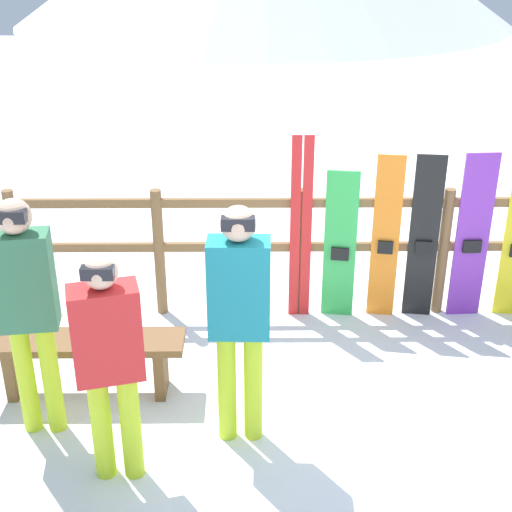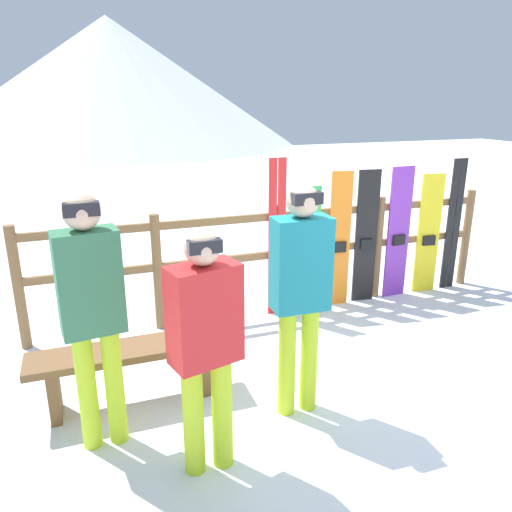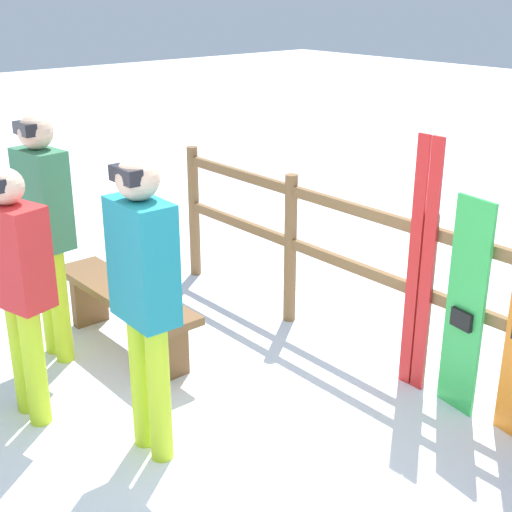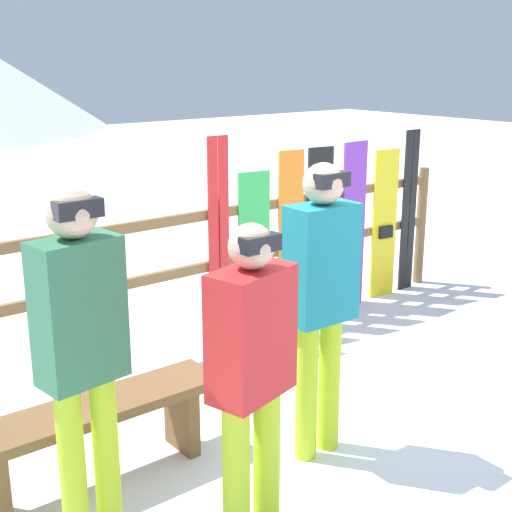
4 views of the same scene
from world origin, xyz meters
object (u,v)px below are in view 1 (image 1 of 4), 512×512
Objects in this scene: snowboard_orange at (385,239)px; person_teal at (239,309)px; snowboard_black_stripe at (424,239)px; snowboard_purple at (472,238)px; person_plaid_green at (26,301)px; ski_pair_red at (301,230)px; person_red at (109,355)px; snowboard_green at (340,246)px; bench at (86,352)px.

person_teal is at bearing -126.51° from snowboard_orange.
snowboard_black_stripe is 0.99× the size of snowboard_purple.
person_plaid_green reaches higher than snowboard_purple.
ski_pair_red is at bearing 73.26° from person_teal.
person_red reaches higher than snowboard_green.
bench is at bearing -154.06° from snowboard_orange.
bench is at bearing -156.87° from snowboard_black_stripe.
snowboard_black_stripe is (2.86, 1.22, 0.42)m from bench.
person_red is 1.14× the size of snowboard_green.
person_plaid_green reaches higher than snowboard_green.
snowboard_green is (0.89, 1.76, -0.35)m from person_teal.
person_plaid_green is 1.26× the size of snowboard_green.
person_teal is 0.91m from person_red.
snowboard_orange is (0.41, 0.00, 0.07)m from snowboard_green.
person_plaid_green is 1.03× the size of ski_pair_red.
snowboard_orange is at bearing -0.25° from ski_pair_red.
person_teal is at bearing -3.76° from person_plaid_green.
person_plaid_green is 1.14× the size of snowboard_purple.
snowboard_purple reaches higher than bench.
ski_pair_red is 1.10× the size of snowboard_purple.
person_plaid_green is at bearing -154.77° from snowboard_purple.
person_red is 1.04× the size of snowboard_black_stripe.
snowboard_orange is (2.11, 2.15, -0.17)m from person_red.
snowboard_black_stripe is at bearing 0.01° from snowboard_green.
snowboard_purple is at bearing 36.53° from person_red.
snowboard_orange is 0.99× the size of snowboard_purple.
person_teal reaches higher than bench.
ski_pair_red is 1.22× the size of snowboard_green.
person_red is 3.02m from snowboard_orange.
snowboard_purple is (2.09, 1.76, -0.27)m from person_teal.
bench is 1.07× the size of snowboard_green.
snowboard_green is (2.10, 1.22, 0.34)m from bench.
snowboard_green is at bearing 30.18° from bench.
person_red is 2.54m from ski_pair_red.
snowboard_orange is at bearing 31.25° from person_plaid_green.
bench is 2.82m from snowboard_orange.
ski_pair_red is 1.12m from snowboard_black_stripe.
person_red reaches higher than snowboard_black_stripe.
snowboard_purple is at bearing 25.23° from person_plaid_green.
bench is 1.17m from person_red.
snowboard_black_stripe is (2.46, 2.15, -0.17)m from person_red.
snowboard_purple reaches higher than snowboard_green.
person_red is at bearing -37.49° from person_plaid_green.
snowboard_green is at bearing 51.64° from person_red.
person_plaid_green is (-0.24, -0.45, 0.70)m from bench.
person_red reaches higher than snowboard_orange.
snowboard_green is 0.91× the size of snowboard_orange.
person_teal is 1.02× the size of ski_pair_red.
snowboard_black_stripe is at bearing -0.00° from snowboard_orange.
bench is at bearing -159.70° from snowboard_purple.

